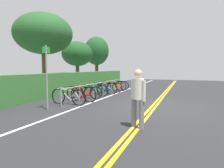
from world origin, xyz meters
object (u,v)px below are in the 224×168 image
(bicycle_2, at_px, (87,92))
(pedestrian, at_px, (138,95))
(bicycle_4, at_px, (104,88))
(bike_rack, at_px, (99,86))
(bicycle_1, at_px, (81,94))
(sign_post_near, at_px, (47,72))
(bicycle_7, at_px, (118,85))
(bicycle_3, at_px, (94,90))
(bicycle_6, at_px, (113,86))
(tree_mid, at_px, (43,34))
(bicycle_0, at_px, (68,97))
(bicycle_5, at_px, (109,87))
(tree_extra, at_px, (97,51))
(tree_far_right, at_px, (77,54))

(bicycle_2, height_order, pedestrian, pedestrian)
(bicycle_4, bearing_deg, bike_rack, 165.33)
(bicycle_1, xyz_separation_m, bicycle_4, (2.75, -0.03, -0.01))
(bike_rack, height_order, bicycle_4, bike_rack)
(sign_post_near, bearing_deg, bicycle_7, -2.04)
(pedestrian, height_order, sign_post_near, sign_post_near)
(bicycle_3, xyz_separation_m, bicycle_4, (0.90, -0.22, 0.02))
(bicycle_6, relative_size, sign_post_near, 0.73)
(bicycle_3, height_order, bicycle_4, bicycle_4)
(tree_mid, bearing_deg, bicycle_0, -126.40)
(bicycle_3, distance_m, bicycle_6, 2.67)
(bike_rack, distance_m, bicycle_4, 0.56)
(bike_rack, xyz_separation_m, bicycle_5, (1.40, -0.12, -0.24))
(bicycle_6, xyz_separation_m, bicycle_7, (0.89, -0.03, -0.04))
(bike_rack, xyz_separation_m, tree_extra, (8.12, 4.02, 2.81))
(bike_rack, distance_m, bicycle_7, 3.16)
(bicycle_5, height_order, tree_far_right, tree_far_right)
(bicycle_4, bearing_deg, tree_far_right, 49.11)
(bike_rack, bearing_deg, tree_extra, 26.33)
(bicycle_1, height_order, bicycle_3, bicycle_1)
(bicycle_6, relative_size, pedestrian, 1.15)
(bicycle_3, distance_m, tree_extra, 9.86)
(bicycle_1, xyz_separation_m, tree_extra, (10.37, 4.12, 3.01))
(bicycle_1, height_order, tree_mid, tree_mid)
(bicycle_4, height_order, sign_post_near, sign_post_near)
(bicycle_1, relative_size, bicycle_6, 1.00)
(bicycle_0, relative_size, tree_mid, 0.37)
(bicycle_0, bearing_deg, bicycle_1, -5.90)
(bicycle_0, distance_m, bicycle_2, 1.76)
(bicycle_4, bearing_deg, sign_post_near, 176.71)
(sign_post_near, bearing_deg, bicycle_4, -3.29)
(bike_rack, height_order, bicycle_3, bike_rack)
(bicycle_1, height_order, tree_extra, tree_extra)
(bicycle_3, height_order, tree_far_right, tree_far_right)
(bicycle_5, height_order, pedestrian, pedestrian)
(tree_mid, height_order, tree_far_right, tree_mid)
(bicycle_6, xyz_separation_m, sign_post_near, (-6.65, 0.23, 1.12))
(bicycle_7, xyz_separation_m, tree_mid, (-3.83, 3.52, 3.37))
(bicycle_5, bearing_deg, bicycle_1, 179.67)
(tree_extra, bearing_deg, bike_rack, -153.67)
(bicycle_2, distance_m, bicycle_5, 2.83)
(bicycle_0, distance_m, bicycle_7, 6.34)
(bicycle_1, bearing_deg, bicycle_5, -0.33)
(bicycle_1, bearing_deg, bicycle_4, -0.71)
(bicycle_7, bearing_deg, bicycle_0, 178.94)
(tree_extra, bearing_deg, bicycle_7, -140.21)
(sign_post_near, relative_size, tree_mid, 0.50)
(bicycle_2, bearing_deg, bicycle_5, -3.27)
(bicycle_3, xyz_separation_m, sign_post_near, (-3.99, 0.06, 1.14))
(bicycle_3, bearing_deg, bicycle_0, -178.08)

